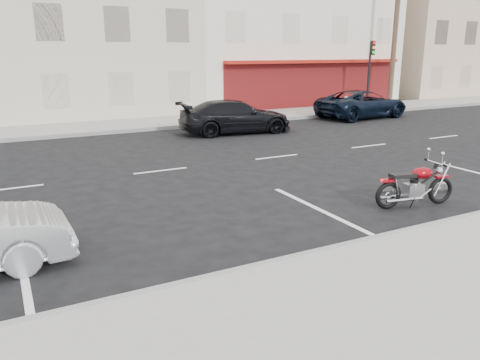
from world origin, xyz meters
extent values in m
plane|color=black|center=(0.00, 0.00, 0.00)|extent=(120.00, 120.00, 0.00)
cube|color=gray|center=(-5.00, 8.70, 0.07)|extent=(80.00, 3.40, 0.15)
cube|color=gray|center=(-5.00, -7.00, 0.08)|extent=(80.00, 0.12, 0.16)
cube|color=gray|center=(-5.00, 7.00, 0.08)|extent=(80.00, 0.12, 0.16)
cube|color=beige|center=(-2.00, 16.30, 5.75)|extent=(12.00, 12.00, 11.50)
cube|color=silver|center=(11.00, 16.30, 6.25)|extent=(14.00, 12.00, 12.50)
cube|color=tan|center=(26.00, 16.30, 5.50)|extent=(12.00, 12.00, 11.00)
cylinder|color=#422D1E|center=(15.50, 8.60, 4.65)|extent=(0.30, 0.30, 9.00)
cylinder|color=black|center=(13.50, 8.40, 1.75)|extent=(0.12, 0.12, 3.20)
cube|color=black|center=(13.50, 8.25, 3.55)|extent=(0.26, 0.18, 0.80)
cylinder|color=beige|center=(12.00, 8.50, 0.45)|extent=(0.20, 0.20, 0.60)
sphere|color=beige|center=(12.00, 8.50, 0.77)|extent=(0.20, 0.20, 0.20)
torus|color=black|center=(3.39, -6.03, 0.30)|extent=(0.64, 0.22, 0.63)
torus|color=black|center=(2.06, -5.77, 0.30)|extent=(0.64, 0.22, 0.63)
cube|color=maroon|center=(3.39, -6.03, 0.63)|extent=(0.34, 0.18, 0.05)
cube|color=maroon|center=(2.02, -5.76, 0.65)|extent=(0.30, 0.20, 0.06)
cube|color=gray|center=(2.68, -5.89, 0.36)|extent=(0.44, 0.35, 0.32)
ellipsoid|color=maroon|center=(2.87, -5.93, 0.75)|extent=(0.58, 0.42, 0.25)
cube|color=black|center=(2.38, -5.83, 0.73)|extent=(0.62, 0.35, 0.08)
cylinder|color=silver|center=(3.18, -5.99, 0.97)|extent=(0.16, 0.65, 0.03)
sphere|color=silver|center=(3.31, -6.01, 0.77)|extent=(0.16, 0.16, 0.16)
cylinder|color=silver|center=(2.36, -5.96, 0.21)|extent=(0.89, 0.25, 0.07)
cylinder|color=silver|center=(2.41, -5.70, 0.21)|extent=(0.89, 0.25, 0.07)
cylinder|color=silver|center=(3.35, -6.02, 0.58)|extent=(0.36, 0.11, 0.74)
cylinder|color=black|center=(2.89, -5.93, 0.52)|extent=(0.75, 0.19, 0.46)
imported|color=black|center=(10.94, 5.95, 0.71)|extent=(5.32, 2.80, 1.43)
imported|color=black|center=(2.93, 4.83, 0.70)|extent=(5.02, 2.52, 1.40)
camera|label=1|loc=(-6.08, -12.83, 3.38)|focal=35.00mm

